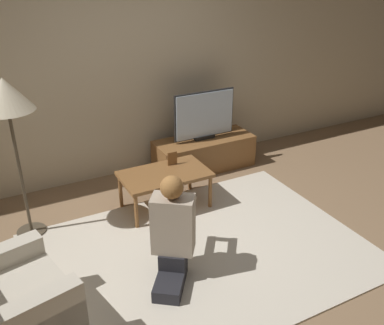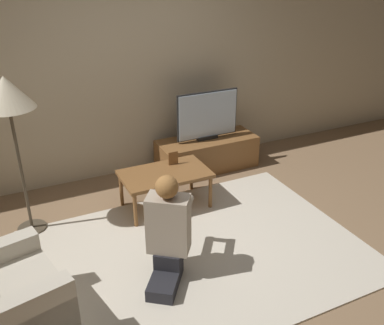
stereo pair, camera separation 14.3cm
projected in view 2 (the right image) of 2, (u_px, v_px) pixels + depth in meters
ground_plane at (198, 253)px, 3.93m from camera, size 10.00×10.00×0.00m
wall_back at (125, 68)px, 4.93m from camera, size 10.00×0.06×2.60m
rug at (198, 253)px, 3.92m from camera, size 2.99×2.15×0.02m
tv_stand at (207, 154)px, 5.43m from camera, size 1.26×0.48×0.41m
tv at (207, 115)px, 5.21m from camera, size 0.80×0.08×0.61m
coffee_table at (165, 176)px, 4.50m from camera, size 0.92×0.55×0.42m
floor_lamp at (7, 99)px, 3.69m from camera, size 0.47×0.47×1.55m
person_kneeling at (168, 229)px, 3.45m from camera, size 0.66×0.77×0.94m
picture_frame at (173, 158)px, 4.62m from camera, size 0.11×0.01×0.15m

